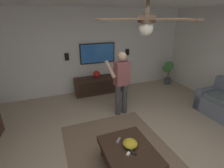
% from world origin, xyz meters
% --- Properties ---
extents(ground_plane, '(8.10, 8.10, 0.00)m').
position_xyz_m(ground_plane, '(0.00, 0.00, 0.00)').
color(ground_plane, tan).
extents(wall_back_tv, '(0.10, 6.95, 2.67)m').
position_xyz_m(wall_back_tv, '(3.21, 0.00, 1.33)').
color(wall_back_tv, silver).
rests_on(wall_back_tv, ground).
extents(area_rug, '(2.70, 1.92, 0.01)m').
position_xyz_m(area_rug, '(-0.04, 0.21, 0.01)').
color(area_rug, '#7A604C').
rests_on(area_rug, ground).
extents(coffee_table, '(1.00, 0.80, 0.40)m').
position_xyz_m(coffee_table, '(-0.24, 0.21, 0.30)').
color(coffee_table, '#332116').
rests_on(coffee_table, ground).
extents(media_console, '(0.45, 1.70, 0.55)m').
position_xyz_m(media_console, '(2.88, -0.30, 0.28)').
color(media_console, '#332116').
rests_on(media_console, ground).
extents(tv, '(0.05, 1.16, 0.65)m').
position_xyz_m(tv, '(3.12, -0.30, 1.29)').
color(tv, black).
extents(person_standing, '(0.58, 0.58, 1.64)m').
position_xyz_m(person_standing, '(1.42, -0.39, 0.93)').
color(person_standing, '#3F3F3F').
rests_on(person_standing, ground).
extents(potted_plant_tall, '(0.40, 0.36, 0.89)m').
position_xyz_m(potted_plant_tall, '(2.70, -2.87, 0.57)').
color(potted_plant_tall, '#4C4C51').
rests_on(potted_plant_tall, ground).
extents(bowl, '(0.24, 0.24, 0.11)m').
position_xyz_m(bowl, '(-0.19, 0.16, 0.45)').
color(bowl, gold).
rests_on(bowl, coffee_table).
extents(remote_white, '(0.13, 0.15, 0.02)m').
position_xyz_m(remote_white, '(-0.32, 0.24, 0.41)').
color(remote_white, white).
rests_on(remote_white, coffee_table).
extents(remote_black, '(0.15, 0.13, 0.02)m').
position_xyz_m(remote_black, '(-0.34, 0.20, 0.41)').
color(remote_black, black).
rests_on(remote_black, coffee_table).
extents(remote_grey, '(0.14, 0.13, 0.02)m').
position_xyz_m(remote_grey, '(-0.01, 0.29, 0.41)').
color(remote_grey, slate).
rests_on(remote_grey, coffee_table).
extents(vase_round, '(0.22, 0.22, 0.22)m').
position_xyz_m(vase_round, '(2.87, -0.17, 0.66)').
color(vase_round, red).
rests_on(vase_round, media_console).
extents(wall_speaker_left, '(0.06, 0.12, 0.22)m').
position_xyz_m(wall_speaker_left, '(3.13, -1.38, 1.24)').
color(wall_speaker_left, black).
extents(wall_speaker_right, '(0.06, 0.12, 0.22)m').
position_xyz_m(wall_speaker_right, '(3.13, 0.68, 1.25)').
color(wall_speaker_right, black).
extents(ceiling_fan, '(1.18, 1.21, 0.46)m').
position_xyz_m(ceiling_fan, '(-0.41, 0.15, 2.34)').
color(ceiling_fan, '#4C3828').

